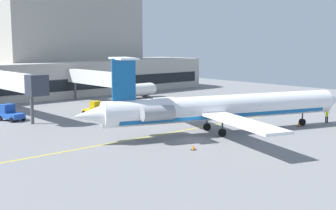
{
  "coord_description": "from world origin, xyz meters",
  "views": [
    {
      "loc": [
        -34.37,
        -35.03,
        10.71
      ],
      "look_at": [
        1.61,
        5.7,
        3.0
      ],
      "focal_mm": 48.21,
      "sensor_mm": 36.0,
      "label": 1
    }
  ],
  "objects_px": {
    "pushback_tractor": "(10,113)",
    "fuel_tank": "(138,90)",
    "baggage_tug": "(94,109)",
    "regional_jet": "(221,108)",
    "marshaller": "(327,116)"
  },
  "relations": [
    {
      "from": "regional_jet",
      "to": "fuel_tank",
      "type": "distance_m",
      "value": 34.92
    },
    {
      "from": "baggage_tug",
      "to": "fuel_tank",
      "type": "relative_size",
      "value": 0.34
    },
    {
      "from": "fuel_tank",
      "to": "pushback_tractor",
      "type": "bearing_deg",
      "value": -164.27
    },
    {
      "from": "baggage_tug",
      "to": "pushback_tractor",
      "type": "xyz_separation_m",
      "value": [
        -10.66,
        4.17,
        0.03
      ]
    },
    {
      "from": "pushback_tractor",
      "to": "marshaller",
      "type": "height_order",
      "value": "pushback_tractor"
    },
    {
      "from": "pushback_tractor",
      "to": "fuel_tank",
      "type": "height_order",
      "value": "fuel_tank"
    },
    {
      "from": "fuel_tank",
      "to": "baggage_tug",
      "type": "bearing_deg",
      "value": -145.11
    },
    {
      "from": "regional_jet",
      "to": "marshaller",
      "type": "height_order",
      "value": "regional_jet"
    },
    {
      "from": "pushback_tractor",
      "to": "fuel_tank",
      "type": "xyz_separation_m",
      "value": [
        27.93,
        7.87,
        0.54
      ]
    },
    {
      "from": "fuel_tank",
      "to": "marshaller",
      "type": "distance_m",
      "value": 37.35
    },
    {
      "from": "baggage_tug",
      "to": "fuel_tank",
      "type": "bearing_deg",
      "value": 34.89
    },
    {
      "from": "baggage_tug",
      "to": "fuel_tank",
      "type": "height_order",
      "value": "fuel_tank"
    },
    {
      "from": "fuel_tank",
      "to": "marshaller",
      "type": "bearing_deg",
      "value": -85.54
    },
    {
      "from": "regional_jet",
      "to": "baggage_tug",
      "type": "height_order",
      "value": "regional_jet"
    },
    {
      "from": "regional_jet",
      "to": "pushback_tractor",
      "type": "relative_size",
      "value": 9.21
    }
  ]
}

